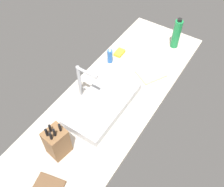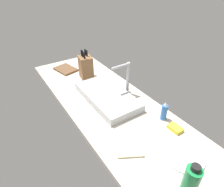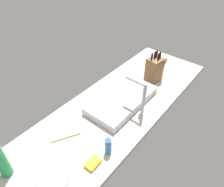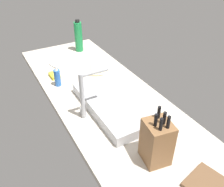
% 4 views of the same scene
% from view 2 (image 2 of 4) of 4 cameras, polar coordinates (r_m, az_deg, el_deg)
% --- Properties ---
extents(countertop_slab, '(1.93, 0.62, 0.04)m').
position_cam_2_polar(countertop_slab, '(1.45, -0.09, -4.04)').
color(countertop_slab, beige).
rests_on(countertop_slab, ground).
extents(sink_basin, '(0.55, 0.29, 0.06)m').
position_cam_2_polar(sink_basin, '(1.48, -1.41, -0.90)').
color(sink_basin, '#B7BABF').
rests_on(sink_basin, countertop_slab).
extents(faucet, '(0.06, 0.16, 0.27)m').
position_cam_2_polar(faucet, '(1.49, 4.20, 5.13)').
color(faucet, '#B7BABF').
rests_on(faucet, countertop_slab).
extents(knife_block, '(0.13, 0.12, 0.26)m').
position_cam_2_polar(knife_block, '(1.77, -7.74, 7.71)').
color(knife_block, brown).
rests_on(knife_block, countertop_slab).
extents(cutting_board, '(0.25, 0.20, 0.02)m').
position_cam_2_polar(cutting_board, '(1.99, -13.52, 6.98)').
color(cutting_board, brown).
rests_on(cutting_board, countertop_slab).
extents(soap_bottle, '(0.04, 0.04, 0.14)m').
position_cam_2_polar(soap_bottle, '(1.33, 15.16, -5.19)').
color(soap_bottle, blue).
rests_on(soap_bottle, countertop_slab).
extents(dinner_plate, '(0.21, 0.21, 0.01)m').
position_cam_2_polar(dinner_plate, '(1.17, 20.69, -17.31)').
color(dinner_plate, white).
rests_on(dinner_plate, countertop_slab).
extents(dish_towel, '(0.24, 0.22, 0.01)m').
position_cam_2_polar(dish_towel, '(1.16, 4.91, -14.62)').
color(dish_towel, beige).
rests_on(dish_towel, countertop_slab).
extents(dish_sponge, '(0.09, 0.06, 0.02)m').
position_cam_2_polar(dish_sponge, '(1.30, 18.17, -9.73)').
color(dish_sponge, yellow).
rests_on(dish_sponge, countertop_slab).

